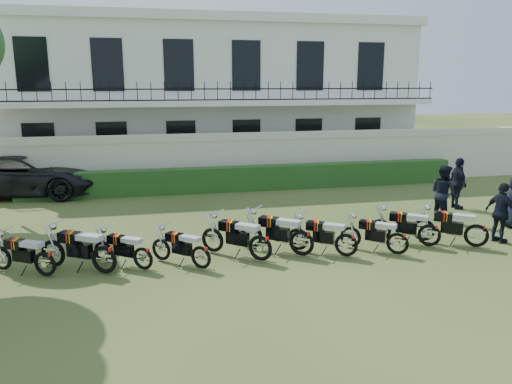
# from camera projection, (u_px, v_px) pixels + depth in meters

# --- Properties ---
(ground) EXTENTS (100.00, 100.00, 0.00)m
(ground) POSITION_uv_depth(u_px,v_px,m) (263.00, 247.00, 13.62)
(ground) COLOR #30451B
(ground) RESTS_ON ground
(perimeter_wall) EXTENTS (30.00, 0.35, 2.30)m
(perimeter_wall) POSITION_uv_depth(u_px,v_px,m) (221.00, 160.00, 21.00)
(perimeter_wall) COLOR beige
(perimeter_wall) RESTS_ON ground
(hedge) EXTENTS (18.00, 0.60, 1.00)m
(hedge) POSITION_uv_depth(u_px,v_px,m) (248.00, 178.00, 20.59)
(hedge) COLOR #244D1B
(hedge) RESTS_ON ground
(building) EXTENTS (20.40, 9.60, 7.40)m
(building) POSITION_uv_depth(u_px,v_px,m) (204.00, 95.00, 26.13)
(building) COLOR silver
(building) RESTS_ON ground
(motorcycle_0) EXTENTS (1.65, 1.00, 1.01)m
(motorcycle_0) POSITION_uv_depth(u_px,v_px,m) (45.00, 258.00, 11.42)
(motorcycle_0) COLOR black
(motorcycle_0) RESTS_ON ground
(motorcycle_1) EXTENTS (1.87, 1.13, 1.14)m
(motorcycle_1) POSITION_uv_depth(u_px,v_px,m) (104.00, 253.00, 11.57)
(motorcycle_1) COLOR black
(motorcycle_1) RESTS_ON ground
(motorcycle_2) EXTENTS (1.46, 1.08, 0.95)m
(motorcycle_2) POSITION_uv_depth(u_px,v_px,m) (143.00, 253.00, 11.83)
(motorcycle_2) COLOR black
(motorcycle_2) RESTS_ON ground
(motorcycle_3) EXTENTS (1.39, 1.22, 0.96)m
(motorcycle_3) POSITION_uv_depth(u_px,v_px,m) (201.00, 252.00, 11.88)
(motorcycle_3) COLOR black
(motorcycle_3) RESTS_ON ground
(motorcycle_4) EXTENTS (1.65, 1.40, 1.13)m
(motorcycle_4) POSITION_uv_depth(u_px,v_px,m) (260.00, 242.00, 12.39)
(motorcycle_4) COLOR black
(motorcycle_4) RESTS_ON ground
(motorcycle_5) EXTENTS (1.75, 1.34, 1.15)m
(motorcycle_5) POSITION_uv_depth(u_px,v_px,m) (302.00, 237.00, 12.75)
(motorcycle_5) COLOR black
(motorcycle_5) RESTS_ON ground
(motorcycle_6) EXTENTS (1.62, 1.14, 1.03)m
(motorcycle_6) POSITION_uv_depth(u_px,v_px,m) (346.00, 239.00, 12.72)
(motorcycle_6) COLOR black
(motorcycle_6) RESTS_ON ground
(motorcycle_7) EXTENTS (1.48, 1.22, 1.00)m
(motorcycle_7) POSITION_uv_depth(u_px,v_px,m) (398.00, 238.00, 12.87)
(motorcycle_7) COLOR black
(motorcycle_7) RESTS_ON ground
(motorcycle_8) EXTENTS (1.62, 1.21, 1.05)m
(motorcycle_8) POSITION_uv_depth(u_px,v_px,m) (430.00, 230.00, 13.50)
(motorcycle_8) COLOR black
(motorcycle_8) RESTS_ON ground
(motorcycle_9) EXTENTS (1.69, 1.23, 1.09)m
(motorcycle_9) POSITION_uv_depth(u_px,v_px,m) (477.00, 230.00, 13.43)
(motorcycle_9) COLOR black
(motorcycle_9) RESTS_ON ground
(suv) EXTENTS (6.20, 3.45, 1.64)m
(suv) POSITION_uv_depth(u_px,v_px,m) (25.00, 175.00, 19.56)
(suv) COLOR black
(suv) RESTS_ON ground
(officer_2) EXTENTS (0.67, 1.07, 1.70)m
(officer_2) POSITION_uv_depth(u_px,v_px,m) (502.00, 213.00, 13.83)
(officer_2) COLOR black
(officer_2) RESTS_ON ground
(officer_4) EXTENTS (0.89, 1.04, 1.84)m
(officer_4) POSITION_uv_depth(u_px,v_px,m) (443.00, 193.00, 15.96)
(officer_4) COLOR black
(officer_4) RESTS_ON ground
(officer_5) EXTENTS (0.57, 1.11, 1.82)m
(officer_5) POSITION_uv_depth(u_px,v_px,m) (458.00, 183.00, 17.51)
(officer_5) COLOR black
(officer_5) RESTS_ON ground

